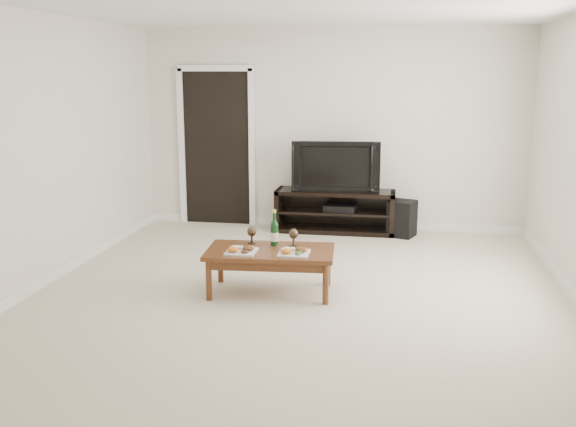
{
  "coord_description": "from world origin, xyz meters",
  "views": [
    {
      "loc": [
        0.85,
        -5.62,
        2.05
      ],
      "look_at": [
        -0.17,
        0.36,
        0.7
      ],
      "focal_mm": 40.0,
      "sensor_mm": 36.0,
      "label": 1
    }
  ],
  "objects_px": {
    "media_console": "(335,211)",
    "subwoofer": "(402,218)",
    "coffee_table": "(270,271)",
    "television": "(336,166)"
  },
  "relations": [
    {
      "from": "subwoofer",
      "to": "coffee_table",
      "type": "bearing_deg",
      "value": -97.04
    },
    {
      "from": "television",
      "to": "coffee_table",
      "type": "distance_m",
      "value": 2.57
    },
    {
      "from": "television",
      "to": "subwoofer",
      "type": "bearing_deg",
      "value": -10.86
    },
    {
      "from": "media_console",
      "to": "coffee_table",
      "type": "bearing_deg",
      "value": -98.58
    },
    {
      "from": "coffee_table",
      "to": "subwoofer",
      "type": "bearing_deg",
      "value": 62.56
    },
    {
      "from": "media_console",
      "to": "subwoofer",
      "type": "distance_m",
      "value": 0.86
    },
    {
      "from": "media_console",
      "to": "subwoofer",
      "type": "bearing_deg",
      "value": -5.95
    },
    {
      "from": "media_console",
      "to": "television",
      "type": "relative_size",
      "value": 1.37
    },
    {
      "from": "television",
      "to": "media_console",
      "type": "bearing_deg",
      "value": -4.92
    },
    {
      "from": "television",
      "to": "coffee_table",
      "type": "bearing_deg",
      "value": -103.49
    }
  ]
}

